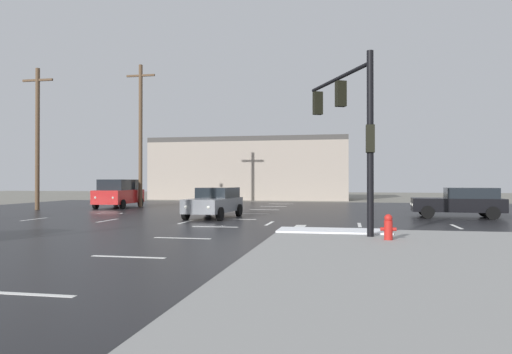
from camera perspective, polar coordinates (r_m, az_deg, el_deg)
ground_plane at (r=21.96m, az=-3.53°, el=-5.58°), size 120.00×120.00×0.00m
road_asphalt at (r=21.96m, az=-3.53°, el=-5.56°), size 44.00×44.00×0.02m
snow_strip_curbside at (r=17.28m, az=9.38°, el=-6.41°), size 4.00×1.60×0.06m
lane_markings at (r=20.35m, az=-1.20°, el=-5.93°), size 36.15×36.15×0.01m
traffic_signal_mast at (r=17.21m, az=11.45°, el=7.00°), size 2.37×4.65×6.10m
fire_hydrant at (r=15.18m, az=15.70°, el=-5.83°), size 0.48×0.26×0.79m
strip_building_background at (r=50.86m, az=-0.51°, el=0.96°), size 20.51×8.00×6.43m
sedan_black at (r=26.86m, az=23.49°, el=-2.79°), size 4.62×2.25×1.58m
suv_red at (r=35.38m, az=-16.21°, el=-1.85°), size 2.39×4.92×2.03m
sedan_grey at (r=24.88m, az=-4.99°, el=-3.01°), size 2.30×4.64×1.58m
utility_pole_far at (r=34.76m, az=-24.90°, el=4.53°), size 2.20×0.28×9.48m
utility_pole_distant at (r=36.10m, az=-13.78°, el=5.19°), size 2.20×0.28×10.57m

